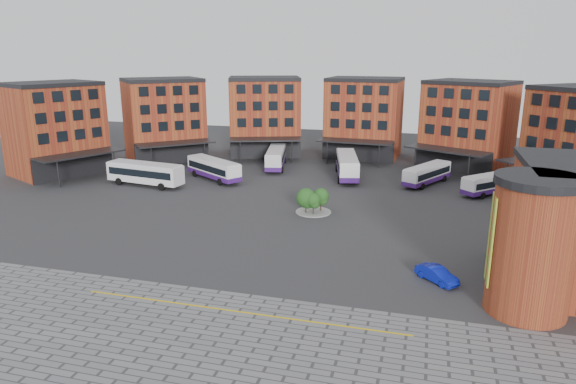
% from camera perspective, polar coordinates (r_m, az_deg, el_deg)
% --- Properties ---
extents(ground, '(160.00, 160.00, 0.00)m').
position_cam_1_polar(ground, '(52.95, -2.15, -5.90)').
color(ground, '#28282B').
rests_on(ground, ground).
extents(paving_zone, '(50.00, 22.00, 0.02)m').
position_cam_1_polar(paving_zone, '(34.09, -10.52, -19.17)').
color(paving_zone, slate).
rests_on(paving_zone, ground).
extents(yellow_line, '(26.00, 0.15, 0.02)m').
position_cam_1_polar(yellow_line, '(40.32, -5.50, -13.09)').
color(yellow_line, gold).
rests_on(yellow_line, paving_zone).
extents(main_building, '(94.14, 42.48, 14.60)m').
position_cam_1_polar(main_building, '(88.34, 2.33, 7.57)').
color(main_building, '#954420').
rests_on(main_building, ground).
extents(tree_island, '(4.40, 4.40, 3.16)m').
position_cam_1_polar(tree_island, '(62.58, 2.71, -0.85)').
color(tree_island, gray).
rests_on(tree_island, ground).
extents(bus_a, '(12.31, 4.46, 3.40)m').
position_cam_1_polar(bus_a, '(78.31, -15.61, 2.13)').
color(bus_a, white).
rests_on(bus_a, ground).
extents(bus_b, '(10.84, 8.48, 3.19)m').
position_cam_1_polar(bus_b, '(79.89, -8.26, 2.58)').
color(bus_b, white).
rests_on(bus_b, ground).
extents(bus_c, '(5.10, 12.00, 3.30)m').
position_cam_1_polar(bus_c, '(87.24, -1.36, 3.86)').
color(bus_c, silver).
rests_on(bus_c, ground).
extents(bus_d, '(5.56, 12.99, 3.57)m').
position_cam_1_polar(bus_d, '(81.03, 6.59, 2.97)').
color(bus_d, white).
rests_on(bus_d, ground).
extents(bus_e, '(7.01, 10.27, 2.92)m').
position_cam_1_polar(bus_e, '(79.08, 15.20, 1.96)').
color(bus_e, silver).
rests_on(bus_e, ground).
extents(bus_f, '(8.84, 8.82, 2.86)m').
position_cam_1_polar(bus_f, '(76.46, 21.80, 0.91)').
color(bus_f, white).
rests_on(bus_f, ground).
extents(blue_car, '(3.88, 3.76, 1.32)m').
position_cam_1_polar(blue_car, '(46.48, 16.21, -8.78)').
color(blue_car, '#0D1CB4').
rests_on(blue_car, ground).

